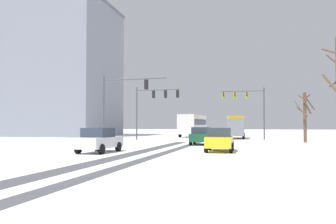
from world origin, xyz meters
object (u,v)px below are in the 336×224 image
Objects in this scene: car_yellow_cab_second at (220,139)px; car_white_third at (99,140)px; box_truck_delivery at (236,126)px; bare_tree_sidewalk_far at (305,115)px; car_dark_green_lead at (201,136)px; office_building_far_left_block at (43,71)px; traffic_signal_far_left at (154,101)px; bus_oncoming at (193,124)px; traffic_signal_near_left at (120,97)px; traffic_signal_far_right at (247,102)px.

car_white_third is (-7.65, -2.81, 0.00)m from car_yellow_cab_second.
bare_tree_sidewalk_far reaches higher than box_truck_delivery.
office_building_far_left_block is (-30.47, 21.58, 10.29)m from car_dark_green_lead.
bus_oncoming is (2.55, 13.79, -2.78)m from traffic_signal_far_left.
car_white_third is at bearing -159.80° from car_yellow_cab_second.
bare_tree_sidewalk_far is (17.05, -2.44, -1.91)m from traffic_signal_far_left.
car_white_third is at bearing -76.76° from traffic_signal_near_left.
traffic_signal_far_right is 36.03m from office_building_far_left_block.
car_dark_green_lead is at bearing 64.20° from car_white_third.
traffic_signal_far_left reaches higher than car_dark_green_lead.
bus_oncoming is 2.12× the size of bare_tree_sidewalk_far.
traffic_signal_far_right is at bearing 133.59° from bare_tree_sidewalk_far.
traffic_signal_far_left is 1.57× the size of car_yellow_cab_second.
bare_tree_sidewalk_far is at bearing 33.61° from car_dark_green_lead.
traffic_signal_far_right reaches higher than box_truck_delivery.
traffic_signal_far_right is at bearing 19.37° from traffic_signal_far_left.
office_building_far_left_block is (-32.87, 5.30, 9.47)m from box_truck_delivery.
traffic_signal_far_left is 0.27× the size of office_building_far_left_block.
car_yellow_cab_second is at bearing -60.87° from traffic_signal_far_left.
bus_oncoming is at bearing 136.70° from box_truck_delivery.
traffic_signal_near_left reaches higher than car_white_third.
traffic_signal_near_left is 1.56× the size of car_white_third.
bare_tree_sidewalk_far is at bearing -52.06° from box_truck_delivery.
traffic_signal_far_right is at bearing 50.62° from traffic_signal_near_left.
bare_tree_sidewalk_far is 43.87m from office_building_far_left_block.
bare_tree_sidewalk_far is (9.94, 6.61, 2.05)m from car_dark_green_lead.
office_building_far_left_block is (-25.92, -1.25, 9.12)m from bus_oncoming.
traffic_signal_far_right is 1.24× the size of bare_tree_sidewalk_far.
car_yellow_cab_second is at bearing -89.99° from box_truck_delivery.
bare_tree_sidewalk_far is at bearing -20.32° from office_building_far_left_block.
office_building_far_left_block reaches higher than traffic_signal_far_right.
car_dark_green_lead is 0.17× the size of office_building_far_left_block.
bus_oncoming is (2.99, 23.89, -2.45)m from traffic_signal_near_left.
office_building_far_left_block is (-25.23, 32.42, 10.29)m from car_white_third.
office_building_far_left_block reaches higher than bus_oncoming.
office_building_far_left_block is (-22.93, 22.63, 6.66)m from traffic_signal_near_left.
traffic_signal_far_right reaches higher than bus_oncoming.
traffic_signal_near_left is 0.59× the size of bus_oncoming.
traffic_signal_far_left is 12.16m from car_dark_green_lead.
traffic_signal_far_right reaches higher than bare_tree_sidewalk_far.
office_building_far_left_block is (-23.36, 12.53, 6.33)m from traffic_signal_far_left.
car_yellow_cab_second is 45.42m from office_building_far_left_block.
traffic_signal_near_left reaches higher than bus_oncoming.
car_dark_green_lead is 12.04m from car_white_third.
traffic_signal_far_left is 10.11m from traffic_signal_near_left.
traffic_signal_far_right is at bearing -49.44° from bus_oncoming.
traffic_signal_far_left is at bearing -100.49° from bus_oncoming.
car_dark_green_lead is at bearing -106.92° from traffic_signal_far_right.
car_white_third is 0.17× the size of office_building_far_left_block.
car_yellow_cab_second is 31.65m from bus_oncoming.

